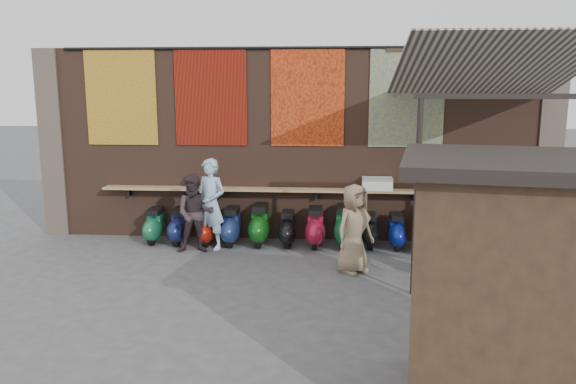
% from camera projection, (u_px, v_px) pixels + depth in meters
% --- Properties ---
extents(ground, '(70.00, 70.00, 0.00)m').
position_uv_depth(ground, '(283.00, 278.00, 9.58)').
color(ground, '#474749').
rests_on(ground, ground).
extents(brick_wall, '(10.00, 0.40, 4.00)m').
position_uv_depth(brick_wall, '(293.00, 145.00, 11.85)').
color(brick_wall, brown).
rests_on(brick_wall, ground).
extents(pier_left, '(0.50, 0.50, 4.00)m').
position_uv_depth(pier_left, '(56.00, 143.00, 12.23)').
color(pier_left, '#4C4238').
rests_on(pier_left, ground).
extents(pier_right, '(0.50, 0.50, 4.00)m').
position_uv_depth(pier_right, '(547.00, 147.00, 11.47)').
color(pier_right, '#4C4238').
rests_on(pier_right, ground).
extents(eating_counter, '(8.00, 0.32, 0.05)m').
position_uv_depth(eating_counter, '(292.00, 190.00, 11.65)').
color(eating_counter, '#9E7A51').
rests_on(eating_counter, brick_wall).
extents(shelf_box, '(0.61, 0.29, 0.26)m').
position_uv_depth(shelf_box, '(377.00, 184.00, 11.47)').
color(shelf_box, white).
rests_on(shelf_box, eating_counter).
extents(tapestry_redgold, '(1.50, 0.02, 2.00)m').
position_uv_depth(tapestry_redgold, '(121.00, 97.00, 11.71)').
color(tapestry_redgold, maroon).
rests_on(tapestry_redgold, brick_wall).
extents(tapestry_sun, '(1.50, 0.02, 2.00)m').
position_uv_depth(tapestry_sun, '(211.00, 97.00, 11.57)').
color(tapestry_sun, red).
rests_on(tapestry_sun, brick_wall).
extents(tapestry_orange, '(1.50, 0.02, 2.00)m').
position_uv_depth(tapestry_orange, '(308.00, 97.00, 11.42)').
color(tapestry_orange, '#CB4919').
rests_on(tapestry_orange, brick_wall).
extents(tapestry_multi, '(1.50, 0.02, 2.00)m').
position_uv_depth(tapestry_multi, '(407.00, 97.00, 11.28)').
color(tapestry_multi, '#26458C').
rests_on(tapestry_multi, brick_wall).
extents(hang_rail, '(9.50, 0.06, 0.06)m').
position_uv_depth(hang_rail, '(293.00, 48.00, 11.25)').
color(hang_rail, black).
rests_on(hang_rail, brick_wall).
extents(scooter_stool_0, '(0.34, 0.75, 0.71)m').
position_uv_depth(scooter_stool_0, '(155.00, 226.00, 11.72)').
color(scooter_stool_0, '#1B6F46').
rests_on(scooter_stool_0, ground).
extents(scooter_stool_1, '(0.35, 0.77, 0.73)m').
position_uv_depth(scooter_stool_1, '(179.00, 226.00, 11.63)').
color(scooter_stool_1, '#161D52').
rests_on(scooter_stool_1, ground).
extents(scooter_stool_2, '(0.33, 0.73, 0.69)m').
position_uv_depth(scooter_stool_2, '(208.00, 228.00, 11.57)').
color(scooter_stool_2, '#98180B').
rests_on(scooter_stool_2, ground).
extents(scooter_stool_3, '(0.36, 0.80, 0.76)m').
position_uv_depth(scooter_stool_3, '(232.00, 226.00, 11.56)').
color(scooter_stool_3, navy).
rests_on(scooter_stool_3, ground).
extents(scooter_stool_4, '(0.39, 0.86, 0.82)m').
position_uv_depth(scooter_stool_4, '(260.00, 225.00, 11.54)').
color(scooter_stool_4, '#105213').
rests_on(scooter_stool_4, ground).
extents(scooter_stool_5, '(0.33, 0.73, 0.70)m').
position_uv_depth(scooter_stool_5, '(288.00, 229.00, 11.48)').
color(scooter_stool_5, black).
rests_on(scooter_stool_5, ground).
extents(scooter_stool_6, '(0.37, 0.83, 0.79)m').
position_uv_depth(scooter_stool_6, '(315.00, 228.00, 11.39)').
color(scooter_stool_6, '#A21530').
rests_on(scooter_stool_6, ground).
extents(scooter_stool_7, '(0.40, 0.89, 0.84)m').
position_uv_depth(scooter_stool_7, '(344.00, 227.00, 11.36)').
color(scooter_stool_7, '#0E6230').
rests_on(scooter_stool_7, ground).
extents(scooter_stool_8, '(0.32, 0.71, 0.68)m').
position_uv_depth(scooter_stool_8, '(370.00, 231.00, 11.36)').
color(scooter_stool_8, black).
rests_on(scooter_stool_8, ground).
extents(scooter_stool_9, '(0.33, 0.73, 0.69)m').
position_uv_depth(scooter_stool_9, '(396.00, 231.00, 11.29)').
color(scooter_stool_9, navy).
rests_on(scooter_stool_9, ground).
extents(scooter_stool_10, '(0.40, 0.90, 0.85)m').
position_uv_depth(scooter_stool_10, '(425.00, 228.00, 11.24)').
color(scooter_stool_10, maroon).
rests_on(scooter_stool_10, ground).
extents(diner_left, '(0.79, 0.68, 1.82)m').
position_uv_depth(diner_left, '(211.00, 204.00, 11.15)').
color(diner_left, '#9EC6E6').
rests_on(diner_left, ground).
extents(diner_right, '(0.82, 0.68, 1.54)m').
position_uv_depth(diner_right, '(195.00, 214.00, 10.94)').
color(diner_right, '#33282D').
rests_on(diner_right, ground).
extents(shopper_navy, '(1.12, 0.77, 1.77)m').
position_uv_depth(shopper_navy, '(489.00, 240.00, 8.65)').
color(shopper_navy, black).
rests_on(shopper_navy, ground).
extents(shopper_grey, '(1.32, 1.21, 1.79)m').
position_uv_depth(shopper_grey, '(529.00, 234.00, 8.98)').
color(shopper_grey, '#5C5C61').
rests_on(shopper_grey, ground).
extents(shopper_tan, '(0.91, 0.88, 1.57)m').
position_uv_depth(shopper_tan, '(354.00, 229.00, 9.74)').
color(shopper_tan, '#8D755A').
rests_on(shopper_tan, ground).
extents(market_stall, '(2.53, 2.06, 2.47)m').
position_uv_depth(market_stall, '(533.00, 296.00, 5.41)').
color(market_stall, black).
rests_on(market_stall, ground).
extents(stall_roof, '(2.84, 2.36, 0.12)m').
position_uv_depth(stall_roof, '(545.00, 164.00, 5.17)').
color(stall_roof, black).
rests_on(stall_roof, market_stall).
extents(stall_sign, '(1.19, 0.24, 0.50)m').
position_uv_depth(stall_sign, '(523.00, 220.00, 6.15)').
color(stall_sign, gold).
rests_on(stall_sign, market_stall).
extents(stall_shelf, '(1.88, 0.41, 0.06)m').
position_uv_depth(stall_shelf, '(517.00, 296.00, 6.32)').
color(stall_shelf, '#473321').
rests_on(stall_shelf, market_stall).
extents(awning_canvas, '(3.20, 3.28, 0.97)m').
position_uv_depth(awning_canvas, '(492.00, 67.00, 9.54)').
color(awning_canvas, beige).
rests_on(awning_canvas, brick_wall).
extents(awning_ledger, '(3.30, 0.08, 0.12)m').
position_uv_depth(awning_ledger, '(470.00, 48.00, 11.02)').
color(awning_ledger, '#33261C').
rests_on(awning_ledger, brick_wall).
extents(awning_header, '(3.00, 0.08, 0.08)m').
position_uv_depth(awning_header, '(519.00, 96.00, 8.16)').
color(awning_header, black).
rests_on(awning_header, awning_post_left).
extents(awning_post_left, '(0.09, 0.09, 3.10)m').
position_uv_depth(awning_post_left, '(417.00, 198.00, 8.54)').
color(awning_post_left, black).
rests_on(awning_post_left, ground).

